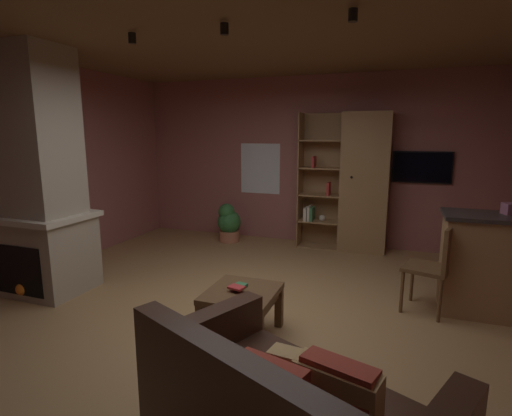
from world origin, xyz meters
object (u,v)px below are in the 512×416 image
at_px(tissue_box, 510,209).
at_px(potted_floor_plant, 229,222).
at_px(bookshelf_cabinet, 358,184).
at_px(dining_chair, 436,263).
at_px(wall_mounted_tv, 422,167).
at_px(coffee_table, 242,300).
at_px(table_book_0, 240,286).
at_px(stone_fireplace, 39,186).
at_px(table_book_1, 236,287).

distance_m(tissue_box, potted_floor_plant, 4.08).
relative_size(bookshelf_cabinet, dining_chair, 2.31).
relative_size(potted_floor_plant, wall_mounted_tv, 0.78).
distance_m(coffee_table, table_book_0, 0.13).
xyz_separation_m(stone_fireplace, bookshelf_cabinet, (3.21, 2.88, -0.18)).
xyz_separation_m(bookshelf_cabinet, table_book_0, (-0.72, -3.04, -0.60)).
bearing_deg(wall_mounted_tv, table_book_0, -116.45).
bearing_deg(table_book_0, coffee_table, -58.21).
height_order(table_book_1, potted_floor_plant, potted_floor_plant).
bearing_deg(table_book_0, potted_floor_plant, 115.75).
bearing_deg(table_book_1, bookshelf_cabinet, 77.16).
relative_size(tissue_box, table_book_0, 1.14).
bearing_deg(stone_fireplace, dining_chair, 11.67).
height_order(coffee_table, dining_chair, dining_chair).
relative_size(table_book_0, table_book_1, 0.78).
distance_m(bookshelf_cabinet, coffee_table, 3.26).
bearing_deg(dining_chair, stone_fireplace, -168.33).
distance_m(table_book_0, potted_floor_plant, 3.13).
relative_size(coffee_table, table_book_1, 4.82).
height_order(coffee_table, table_book_1, table_book_1).
bearing_deg(coffee_table, bookshelf_cabinet, 77.63).
relative_size(coffee_table, table_book_0, 6.21).
bearing_deg(bookshelf_cabinet, tissue_box, -47.53).
xyz_separation_m(tissue_box, coffee_table, (-2.30, -1.34, -0.74)).
height_order(stone_fireplace, table_book_0, stone_fireplace).
bearing_deg(potted_floor_plant, bookshelf_cabinet, 6.03).
xyz_separation_m(table_book_0, dining_chair, (1.70, 1.03, 0.08)).
relative_size(table_book_0, wall_mounted_tv, 0.13).
distance_m(coffee_table, wall_mounted_tv, 3.80).
bearing_deg(coffee_table, potted_floor_plant, 115.90).
xyz_separation_m(tissue_box, dining_chair, (-0.64, -0.25, -0.55)).
bearing_deg(wall_mounted_tv, tissue_box, -69.93).
relative_size(bookshelf_cabinet, table_book_0, 20.21).
bearing_deg(stone_fireplace, table_book_0, -3.67).
distance_m(dining_chair, potted_floor_plant, 3.55).
xyz_separation_m(potted_floor_plant, wall_mounted_tv, (2.98, 0.43, 0.98)).
height_order(stone_fireplace, bookshelf_cabinet, stone_fireplace).
bearing_deg(coffee_table, tissue_box, 30.27).
relative_size(stone_fireplace, table_book_0, 25.90).
bearing_deg(bookshelf_cabinet, dining_chair, -64.15).
distance_m(tissue_box, table_book_1, 2.78).
bearing_deg(tissue_box, table_book_1, -149.44).
bearing_deg(table_book_0, stone_fireplace, 176.33).
height_order(tissue_box, table_book_0, tissue_box).
height_order(bookshelf_cabinet, table_book_1, bookshelf_cabinet).
xyz_separation_m(stone_fireplace, table_book_1, (2.50, -0.26, -0.76)).
bearing_deg(potted_floor_plant, dining_chair, -30.40).
bearing_deg(coffee_table, table_book_0, 121.79).
xyz_separation_m(stone_fireplace, coffee_table, (2.53, -0.23, -0.89)).
xyz_separation_m(coffee_table, wall_mounted_tv, (1.58, 3.32, 0.97)).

